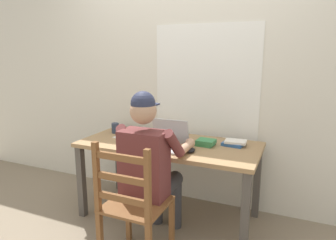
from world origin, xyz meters
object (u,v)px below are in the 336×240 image
object	(u,v)px
wooden_chair	(133,206)
laptop	(167,141)
coffee_mug_white	(178,133)
book_stack_side	(234,143)
computer_mouse	(191,150)
desk	(169,152)
landscape_photo_print	(133,143)
coffee_mug_dark	(115,128)
seated_person	(151,163)
book_stack_main	(205,143)

from	to	relation	value
wooden_chair	laptop	distance (m)	0.67
coffee_mug_white	book_stack_side	size ratio (longest dim) A/B	0.54
wooden_chair	computer_mouse	size ratio (longest dim) A/B	9.40
desk	landscape_photo_print	distance (m)	0.33
coffee_mug_dark	laptop	bearing A→B (deg)	-19.53
desk	computer_mouse	size ratio (longest dim) A/B	15.90
book_stack_side	landscape_photo_print	bearing A→B (deg)	-160.79
seated_person	computer_mouse	xyz separation A→B (m)	(0.23, 0.26, 0.05)
desk	laptop	size ratio (longest dim) A/B	4.82
coffee_mug_dark	wooden_chair	bearing A→B (deg)	-50.90
desk	book_stack_side	size ratio (longest dim) A/B	7.59
desk	coffee_mug_dark	bearing A→B (deg)	170.78
coffee_mug_white	coffee_mug_dark	xyz separation A→B (m)	(-0.64, -0.09, 0.00)
coffee_mug_dark	seated_person	bearing A→B (deg)	-39.08
seated_person	book_stack_main	xyz separation A→B (m)	(0.28, 0.50, 0.06)
computer_mouse	book_stack_main	size ratio (longest dim) A/B	0.53
desk	coffee_mug_white	bearing A→B (deg)	88.23
coffee_mug_white	computer_mouse	bearing A→B (deg)	-54.47
wooden_chair	landscape_photo_print	bearing A→B (deg)	119.38
desk	seated_person	bearing A→B (deg)	-84.92
wooden_chair	computer_mouse	bearing A→B (deg)	67.01
computer_mouse	laptop	bearing A→B (deg)	169.42
wooden_chair	computer_mouse	distance (m)	0.65
coffee_mug_dark	landscape_photo_print	xyz separation A→B (m)	(0.34, -0.24, -0.05)
wooden_chair	coffee_mug_white	xyz separation A→B (m)	(-0.03, 0.92, 0.30)
coffee_mug_dark	book_stack_side	world-z (taller)	coffee_mug_dark
wooden_chair	computer_mouse	world-z (taller)	wooden_chair
laptop	wooden_chair	bearing A→B (deg)	-89.63
book_stack_side	coffee_mug_white	bearing A→B (deg)	175.75
seated_person	landscape_photo_print	size ratio (longest dim) A/B	9.57
coffee_mug_white	landscape_photo_print	size ratio (longest dim) A/B	0.88
seated_person	book_stack_side	world-z (taller)	seated_person
landscape_photo_print	book_stack_main	bearing A→B (deg)	-1.68
computer_mouse	wooden_chair	bearing A→B (deg)	-112.99
laptop	seated_person	bearing A→B (deg)	-89.29
laptop	book_stack_side	world-z (taller)	laptop
desk	wooden_chair	size ratio (longest dim) A/B	1.69
book_stack_main	book_stack_side	size ratio (longest dim) A/B	0.90
desk	book_stack_main	distance (m)	0.34
seated_person	laptop	world-z (taller)	seated_person
book_stack_side	landscape_photo_print	xyz separation A→B (m)	(-0.84, -0.29, -0.02)
laptop	coffee_mug_dark	xyz separation A→B (m)	(-0.67, 0.24, -0.00)
seated_person	computer_mouse	size ratio (longest dim) A/B	12.44
desk	landscape_photo_print	xyz separation A→B (m)	(-0.29, -0.14, 0.09)
desk	wooden_chair	xyz separation A→B (m)	(0.04, -0.72, -0.17)
book_stack_main	landscape_photo_print	world-z (taller)	book_stack_main
wooden_chair	landscape_photo_print	distance (m)	0.72
seated_person	coffee_mug_white	size ratio (longest dim) A/B	10.90
landscape_photo_print	wooden_chair	bearing A→B (deg)	-80.04
computer_mouse	book_stack_side	bearing A→B (deg)	49.65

